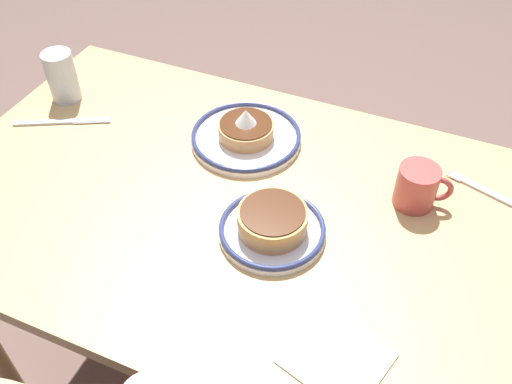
{
  "coord_description": "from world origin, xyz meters",
  "views": [
    {
      "loc": [
        -0.3,
        0.73,
        1.59
      ],
      "look_at": [
        0.02,
        -0.02,
        0.79
      ],
      "focal_mm": 39.72,
      "sensor_mm": 36.0,
      "label": 1
    }
  ],
  "objects_px": {
    "plate_near_main": "(246,134)",
    "butter_knife": "(63,122)",
    "fork_near": "(487,192)",
    "paper_napkin": "(337,358)",
    "coffee_mug": "(418,186)",
    "drinking_glass": "(63,79)",
    "plate_center_pancakes": "(272,225)"
  },
  "relations": [
    {
      "from": "plate_near_main",
      "to": "coffee_mug",
      "type": "xyz_separation_m",
      "value": [
        -0.4,
        0.04,
        0.03
      ]
    },
    {
      "from": "plate_near_main",
      "to": "coffee_mug",
      "type": "height_order",
      "value": "coffee_mug"
    },
    {
      "from": "plate_center_pancakes",
      "to": "coffee_mug",
      "type": "xyz_separation_m",
      "value": [
        -0.24,
        -0.2,
        0.02
      ]
    },
    {
      "from": "plate_center_pancakes",
      "to": "fork_near",
      "type": "height_order",
      "value": "plate_center_pancakes"
    },
    {
      "from": "fork_near",
      "to": "coffee_mug",
      "type": "bearing_deg",
      "value": 33.35
    },
    {
      "from": "paper_napkin",
      "to": "fork_near",
      "type": "xyz_separation_m",
      "value": [
        -0.17,
        -0.49,
        0.0
      ]
    },
    {
      "from": "plate_near_main",
      "to": "plate_center_pancakes",
      "type": "height_order",
      "value": "plate_near_main"
    },
    {
      "from": "plate_center_pancakes",
      "to": "fork_near",
      "type": "xyz_separation_m",
      "value": [
        -0.37,
        -0.29,
        -0.02
      ]
    },
    {
      "from": "plate_center_pancakes",
      "to": "coffee_mug",
      "type": "distance_m",
      "value": 0.31
    },
    {
      "from": "coffee_mug",
      "to": "fork_near",
      "type": "bearing_deg",
      "value": -146.65
    },
    {
      "from": "coffee_mug",
      "to": "butter_knife",
      "type": "bearing_deg",
      "value": 4.6
    },
    {
      "from": "plate_near_main",
      "to": "butter_knife",
      "type": "relative_size",
      "value": 1.19
    },
    {
      "from": "drinking_glass",
      "to": "paper_napkin",
      "type": "height_order",
      "value": "drinking_glass"
    },
    {
      "from": "drinking_glass",
      "to": "fork_near",
      "type": "height_order",
      "value": "drinking_glass"
    },
    {
      "from": "plate_center_pancakes",
      "to": "coffee_mug",
      "type": "bearing_deg",
      "value": -140.28
    },
    {
      "from": "drinking_glass",
      "to": "paper_napkin",
      "type": "distance_m",
      "value": 0.95
    },
    {
      "from": "paper_napkin",
      "to": "butter_knife",
      "type": "bearing_deg",
      "value": -22.96
    },
    {
      "from": "fork_near",
      "to": "paper_napkin",
      "type": "bearing_deg",
      "value": 70.56
    },
    {
      "from": "coffee_mug",
      "to": "plate_near_main",
      "type": "bearing_deg",
      "value": -6.28
    },
    {
      "from": "coffee_mug",
      "to": "paper_napkin",
      "type": "bearing_deg",
      "value": 84.55
    },
    {
      "from": "coffee_mug",
      "to": "fork_near",
      "type": "xyz_separation_m",
      "value": [
        -0.14,
        -0.09,
        -0.04
      ]
    },
    {
      "from": "plate_near_main",
      "to": "paper_napkin",
      "type": "bearing_deg",
      "value": 128.84
    },
    {
      "from": "coffee_mug",
      "to": "drinking_glass",
      "type": "xyz_separation_m",
      "value": [
        0.88,
        -0.02,
        0.01
      ]
    },
    {
      "from": "plate_center_pancakes",
      "to": "coffee_mug",
      "type": "relative_size",
      "value": 1.83
    },
    {
      "from": "plate_near_main",
      "to": "plate_center_pancakes",
      "type": "bearing_deg",
      "value": 124.1
    },
    {
      "from": "paper_napkin",
      "to": "butter_knife",
      "type": "xyz_separation_m",
      "value": [
        0.79,
        -0.34,
        0.0
      ]
    },
    {
      "from": "drinking_glass",
      "to": "paper_napkin",
      "type": "bearing_deg",
      "value": 153.28
    },
    {
      "from": "paper_napkin",
      "to": "plate_center_pancakes",
      "type": "bearing_deg",
      "value": -46.37
    },
    {
      "from": "plate_near_main",
      "to": "fork_near",
      "type": "height_order",
      "value": "plate_near_main"
    },
    {
      "from": "coffee_mug",
      "to": "butter_knife",
      "type": "distance_m",
      "value": 0.84
    },
    {
      "from": "drinking_glass",
      "to": "butter_knife",
      "type": "bearing_deg",
      "value": 120.12
    },
    {
      "from": "drinking_glass",
      "to": "fork_near",
      "type": "bearing_deg",
      "value": -176.25
    }
  ]
}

